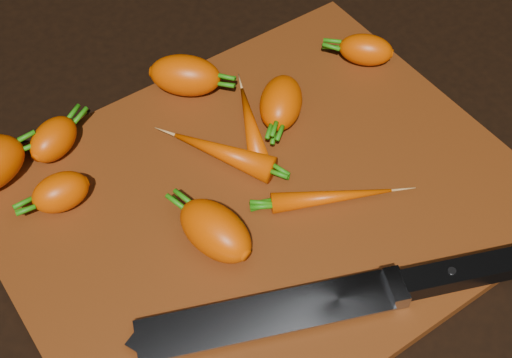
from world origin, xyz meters
TOP-DOWN VIEW (x-y plane):
  - ground at (0.00, 0.00)m, footprint 2.00×2.00m
  - cutting_board at (0.00, 0.00)m, footprint 0.50×0.40m
  - carrot_1 at (-0.16, 0.10)m, footprint 0.06×0.04m
  - carrot_2 at (0.02, 0.17)m, footprint 0.09×0.09m
  - carrot_3 at (-0.07, -0.02)m, footprint 0.06×0.09m
  - carrot_4 at (0.08, 0.08)m, footprint 0.08×0.08m
  - carrot_5 at (-0.14, 0.17)m, footprint 0.07×0.06m
  - carrot_6 at (0.21, 0.09)m, footprint 0.07×0.07m
  - carrot_7 at (0.04, 0.08)m, footprint 0.06×0.11m
  - carrot_8 at (0.05, -0.05)m, footprint 0.12×0.07m
  - carrot_9 at (-0.01, 0.06)m, footprint 0.08×0.11m
  - knife at (-0.05, -0.12)m, footprint 0.35×0.17m

SIDE VIEW (x-z plane):
  - ground at x=0.00m, z-range -0.01..0.00m
  - cutting_board at x=0.00m, z-range 0.00..0.01m
  - knife at x=-0.05m, z-range 0.01..0.03m
  - carrot_8 at x=0.05m, z-range 0.01..0.03m
  - carrot_7 at x=0.04m, z-range 0.01..0.03m
  - carrot_9 at x=-0.01m, z-range 0.01..0.04m
  - carrot_6 at x=0.21m, z-range 0.01..0.05m
  - carrot_1 at x=-0.16m, z-range 0.01..0.05m
  - carrot_5 at x=-0.14m, z-range 0.01..0.05m
  - carrot_4 at x=0.08m, z-range 0.01..0.06m
  - carrot_2 at x=0.02m, z-range 0.01..0.06m
  - carrot_3 at x=-0.07m, z-range 0.01..0.06m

